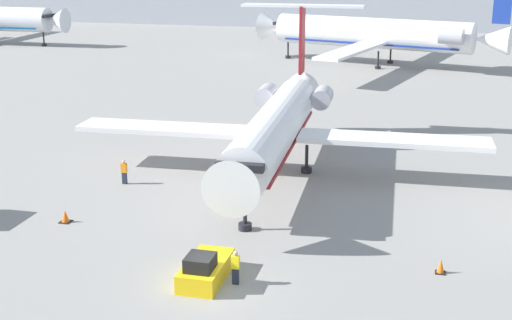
{
  "coord_description": "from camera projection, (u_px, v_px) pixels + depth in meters",
  "views": [
    {
      "loc": [
        9.79,
        -29.83,
        15.95
      ],
      "look_at": [
        0.0,
        9.58,
        3.68
      ],
      "focal_mm": 50.0,
      "sensor_mm": 36.0,
      "label": 1
    }
  ],
  "objects": [
    {
      "name": "airplane_parked_far_left",
      "position": [
        378.0,
        33.0,
        97.26
      ],
      "size": [
        35.31,
        38.89,
        11.57
      ],
      "color": "white",
      "rests_on": "ground"
    },
    {
      "name": "ground_plane",
      "position": [
        209.0,
        288.0,
        34.59
      ],
      "size": [
        600.0,
        600.0,
        0.0
      ],
      "primitive_type": "plane",
      "color": "gray"
    },
    {
      "name": "worker_near_tug",
      "position": [
        235.0,
        267.0,
        34.72
      ],
      "size": [
        0.4,
        0.24,
        1.74
      ],
      "color": "#232838",
      "rests_on": "ground"
    },
    {
      "name": "pushback_tug",
      "position": [
        206.0,
        269.0,
        35.23
      ],
      "size": [
        1.89,
        4.02,
        1.66
      ],
      "color": "yellow",
      "rests_on": "ground"
    },
    {
      "name": "traffic_cone_right",
      "position": [
        441.0,
        266.0,
        36.05
      ],
      "size": [
        0.53,
        0.53,
        0.75
      ],
      "color": "black",
      "rests_on": "ground"
    },
    {
      "name": "traffic_cone_left",
      "position": [
        65.0,
        217.0,
        42.69
      ],
      "size": [
        0.67,
        0.67,
        0.74
      ],
      "color": "black",
      "rests_on": "ground"
    },
    {
      "name": "worker_by_wing",
      "position": [
        124.0,
        171.0,
        49.4
      ],
      "size": [
        0.4,
        0.24,
        1.72
      ],
      "color": "#232838",
      "rests_on": "ground"
    },
    {
      "name": "airplane_main",
      "position": [
        277.0,
        125.0,
        50.64
      ],
      "size": [
        29.89,
        27.98,
        11.13
      ],
      "color": "white",
      "rests_on": "ground"
    }
  ]
}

